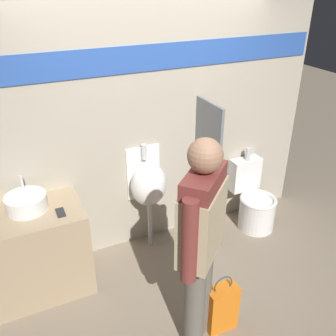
{
  "coord_description": "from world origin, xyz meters",
  "views": [
    {
      "loc": [
        -1.32,
        -2.65,
        2.68
      ],
      "look_at": [
        0.0,
        0.17,
        1.05
      ],
      "focal_mm": 40.0,
      "sensor_mm": 36.0,
      "label": 1
    }
  ],
  "objects_px": {
    "sink_basin": "(26,202)",
    "cell_phone": "(60,213)",
    "person_in_vest": "(201,236)",
    "shopping_bag": "(221,307)",
    "toilet": "(254,202)",
    "urinal_near_counter": "(148,184)"
  },
  "relations": [
    {
      "from": "cell_phone",
      "to": "toilet",
      "type": "height_order",
      "value": "toilet"
    },
    {
      "from": "cell_phone",
      "to": "person_in_vest",
      "type": "height_order",
      "value": "person_in_vest"
    },
    {
      "from": "urinal_near_counter",
      "to": "shopping_bag",
      "type": "height_order",
      "value": "urinal_near_counter"
    },
    {
      "from": "urinal_near_counter",
      "to": "shopping_bag",
      "type": "bearing_deg",
      "value": -84.72
    },
    {
      "from": "sink_basin",
      "to": "urinal_near_counter",
      "type": "distance_m",
      "value": 1.19
    },
    {
      "from": "urinal_near_counter",
      "to": "toilet",
      "type": "relative_size",
      "value": 1.28
    },
    {
      "from": "cell_phone",
      "to": "shopping_bag",
      "type": "xyz_separation_m",
      "value": [
        1.04,
        -0.99,
        -0.64
      ]
    },
    {
      "from": "sink_basin",
      "to": "person_in_vest",
      "type": "height_order",
      "value": "person_in_vest"
    },
    {
      "from": "person_in_vest",
      "to": "cell_phone",
      "type": "bearing_deg",
      "value": 87.43
    },
    {
      "from": "sink_basin",
      "to": "toilet",
      "type": "relative_size",
      "value": 0.39
    },
    {
      "from": "cell_phone",
      "to": "urinal_near_counter",
      "type": "xyz_separation_m",
      "value": [
        0.93,
        0.27,
        -0.09
      ]
    },
    {
      "from": "shopping_bag",
      "to": "urinal_near_counter",
      "type": "bearing_deg",
      "value": 95.28
    },
    {
      "from": "person_in_vest",
      "to": "toilet",
      "type": "bearing_deg",
      "value": -3.75
    },
    {
      "from": "sink_basin",
      "to": "shopping_bag",
      "type": "height_order",
      "value": "sink_basin"
    },
    {
      "from": "cell_phone",
      "to": "person_in_vest",
      "type": "relative_size",
      "value": 0.08
    },
    {
      "from": "cell_phone",
      "to": "person_in_vest",
      "type": "bearing_deg",
      "value": -50.18
    },
    {
      "from": "shopping_bag",
      "to": "toilet",
      "type": "bearing_deg",
      "value": 43.99
    },
    {
      "from": "person_in_vest",
      "to": "shopping_bag",
      "type": "distance_m",
      "value": 0.84
    },
    {
      "from": "sink_basin",
      "to": "cell_phone",
      "type": "xyz_separation_m",
      "value": [
        0.25,
        -0.18,
        -0.06
      ]
    },
    {
      "from": "person_in_vest",
      "to": "urinal_near_counter",
      "type": "bearing_deg",
      "value": 42.66
    },
    {
      "from": "urinal_near_counter",
      "to": "cell_phone",
      "type": "bearing_deg",
      "value": -163.47
    },
    {
      "from": "toilet",
      "to": "shopping_bag",
      "type": "height_order",
      "value": "toilet"
    }
  ]
}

